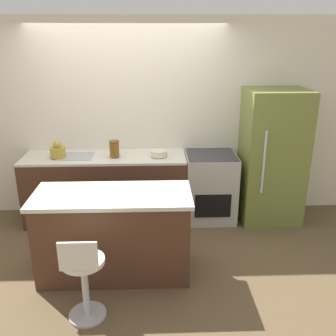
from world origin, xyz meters
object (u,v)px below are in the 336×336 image
object	(u,v)px
kettle	(58,151)
mixing_bowl	(159,153)
stool_chair	(84,278)
oven_range	(210,187)
refrigerator	(272,157)

from	to	relation	value
kettle	mixing_bowl	bearing A→B (deg)	0.00
stool_chair	mixing_bowl	bearing A→B (deg)	70.22
oven_range	refrigerator	bearing A→B (deg)	-2.01
refrigerator	stool_chair	world-z (taller)	refrigerator
refrigerator	kettle	world-z (taller)	refrigerator
refrigerator	kettle	size ratio (longest dim) A/B	7.97
mixing_bowl	stool_chair	bearing A→B (deg)	-109.78
stool_chair	mixing_bowl	size ratio (longest dim) A/B	4.04
mixing_bowl	kettle	bearing A→B (deg)	-180.00
kettle	refrigerator	bearing A→B (deg)	0.36
oven_range	refrigerator	xyz separation A→B (m)	(0.79, -0.03, 0.42)
oven_range	stool_chair	size ratio (longest dim) A/B	1.07
refrigerator	oven_range	bearing A→B (deg)	177.99
oven_range	kettle	bearing A→B (deg)	-178.68
stool_chair	oven_range	bearing A→B (deg)	54.60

